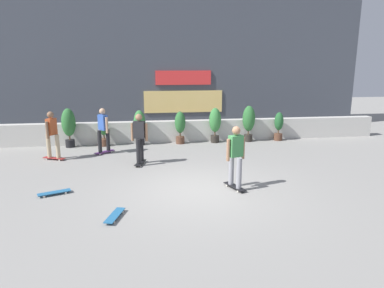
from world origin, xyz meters
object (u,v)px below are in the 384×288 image
Objects in this scene: potted_plant_1 at (104,130)px; potted_plant_4 at (215,123)px; potted_plant_3 at (180,126)px; skater_foreground at (139,137)px; potted_plant_5 at (249,121)px; skater_by_wall_right at (236,155)px; potted_plant_2 at (140,125)px; skateboard_near_camera at (54,193)px; potted_plant_0 at (69,125)px; potted_plant_6 at (279,125)px; skateboard_aside at (115,215)px; skater_far_right at (52,133)px; skater_mid_plaza at (103,129)px.

potted_plant_4 is at bearing -0.00° from potted_plant_1.
skater_foreground is at bearing -119.64° from potted_plant_3.
skater_by_wall_right reaches higher than potted_plant_5.
potted_plant_1 is at bearing 180.00° from potted_plant_3.
skater_by_wall_right reaches higher than potted_plant_2.
potted_plant_1 is 1.51× the size of skateboard_near_camera.
potted_plant_4 is 1.47m from potted_plant_5.
potted_plant_0 is 1.26× the size of potted_plant_6.
potted_plant_3 is at bearing 72.39° from skateboard_aside.
skater_foreground reaches higher than potted_plant_6.
skater_far_right is (-2.97, 1.03, 0.00)m from skater_foreground.
skateboard_aside is at bearing -64.75° from skater_far_right.
potted_plant_1 is 5.48m from skateboard_near_camera.
skater_mid_plaza is (-3.82, 4.38, 0.00)m from skater_by_wall_right.
potted_plant_1 is at bearing 180.00° from potted_plant_2.
potted_plant_5 is 7.84m from skater_far_right.
potted_plant_1 is 6.88m from skater_by_wall_right.
potted_plant_6 is 7.42m from skater_mid_plaza.
skater_mid_plaza is at bearing -136.55° from potted_plant_2.
skater_mid_plaza is 4.32m from skateboard_near_camera.
potted_plant_1 is at bearing 0.00° from potted_plant_0.
potted_plant_6 is at bearing 0.00° from potted_plant_1.
potted_plant_1 is at bearing 180.00° from potted_plant_4.
skater_by_wall_right is at bearing 24.41° from skateboard_aside.
potted_plant_1 is 7.11m from skateboard_aside.
skateboard_near_camera is at bearing -131.49° from skater_foreground.
potted_plant_0 is 7.73m from skater_by_wall_right.
skateboard_aside is at bearing -155.59° from skater_by_wall_right.
potted_plant_0 is 1.06× the size of potted_plant_4.
potted_plant_0 is 7.42m from potted_plant_5.
skater_by_wall_right is 1.00× the size of skater_far_right.
skater_by_wall_right is at bearing -34.35° from skater_far_right.
skater_mid_plaza is at bearing 21.40° from skater_far_right.
potted_plant_2 is at bearing 85.44° from skateboard_aside.
skater_mid_plaza is at bearing -84.44° from potted_plant_1.
potted_plant_2 is at bearing 180.00° from potted_plant_5.
potted_plant_1 is 0.73× the size of skater_mid_plaza.
skater_foreground is at bearing -46.50° from potted_plant_0.
potted_plant_4 is 6.42m from skater_far_right.
potted_plant_1 is (1.34, 0.00, -0.25)m from potted_plant_0.
skateboard_near_camera is at bearing -101.67° from skater_mid_plaza.
potted_plant_5 is at bearing -180.00° from potted_plant_6.
potted_plant_3 is 2.96m from potted_plant_5.
skateboard_near_camera is at bearing 134.91° from skateboard_aside.
potted_plant_5 is at bearing 11.91° from skater_mid_plaza.
skateboard_aside is at bearing -107.61° from potted_plant_3.
potted_plant_5 is 8.73m from skateboard_near_camera.
potted_plant_0 is 0.92× the size of skater_far_right.
potted_plant_0 is 0.92× the size of skater_by_wall_right.
skater_mid_plaza is (1.47, -1.25, 0.03)m from potted_plant_0.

